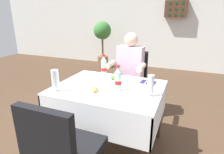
{
  "coord_description": "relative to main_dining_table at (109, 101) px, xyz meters",
  "views": [
    {
      "loc": [
        0.82,
        -1.69,
        1.49
      ],
      "look_at": [
        0.06,
        0.15,
        0.83
      ],
      "focal_mm": 30.2,
      "sensor_mm": 36.0,
      "label": 1
    }
  ],
  "objects": [
    {
      "name": "ground_plane",
      "position": [
        -0.06,
        -0.05,
        -0.58
      ],
      "size": [
        11.0,
        11.0,
        0.0
      ],
      "primitive_type": "plane",
      "color": "#473323"
    },
    {
      "name": "beer_glass_middle",
      "position": [
        0.46,
        -0.07,
        0.28
      ],
      "size": [
        0.07,
        0.07,
        0.21
      ],
      "color": "white",
      "rests_on": "main_dining_table"
    },
    {
      "name": "chair_near_camera_side",
      "position": [
        -0.0,
        -0.84,
        -0.02
      ],
      "size": [
        0.44,
        0.5,
        0.97
      ],
      "color": "black",
      "rests_on": "ground"
    },
    {
      "name": "chair_far_diner_seat",
      "position": [
        -0.0,
        0.84,
        -0.02
      ],
      "size": [
        0.44,
        0.5,
        0.97
      ],
      "color": "black",
      "rests_on": "ground"
    },
    {
      "name": "seated_diner_far",
      "position": [
        0.01,
        0.73,
        0.13
      ],
      "size": [
        0.5,
        0.46,
        1.26
      ],
      "color": "#282D42",
      "rests_on": "ground"
    },
    {
      "name": "wall_bottle_rack",
      "position": [
        0.34,
        3.63,
        1.05
      ],
      "size": [
        0.56,
        0.21,
        0.42
      ],
      "color": "#472D1E"
    },
    {
      "name": "back_wall",
      "position": [
        -0.06,
        3.8,
        0.98
      ],
      "size": [
        11.0,
        0.12,
        3.11
      ],
      "primitive_type": "cube",
      "color": "silver",
      "rests_on": "ground"
    },
    {
      "name": "plate_far_diner",
      "position": [
        -0.01,
        0.21,
        0.18
      ],
      "size": [
        0.23,
        0.23,
        0.06
      ],
      "color": "white",
      "rests_on": "main_dining_table"
    },
    {
      "name": "plate_near_camera",
      "position": [
        -0.05,
        -0.21,
        0.19
      ],
      "size": [
        0.25,
        0.25,
        0.06
      ],
      "color": "white",
      "rests_on": "main_dining_table"
    },
    {
      "name": "napkin_cutlery_set",
      "position": [
        0.37,
        0.29,
        0.18
      ],
      "size": [
        0.18,
        0.19,
        0.01
      ],
      "color": "#231E4C",
      "rests_on": "main_dining_table"
    },
    {
      "name": "cola_bottle_primary",
      "position": [
        0.13,
        -0.06,
        0.29
      ],
      "size": [
        0.07,
        0.07,
        0.27
      ],
      "color": "silver",
      "rests_on": "main_dining_table"
    },
    {
      "name": "potted_plant_corner",
      "position": [
        -1.55,
        3.18,
        0.3
      ],
      "size": [
        0.5,
        0.5,
        1.31
      ],
      "color": "brown",
      "rests_on": "ground"
    },
    {
      "name": "beer_glass_left",
      "position": [
        -0.45,
        -0.31,
        0.28
      ],
      "size": [
        0.07,
        0.07,
        0.22
      ],
      "color": "white",
      "rests_on": "main_dining_table"
    },
    {
      "name": "main_dining_table",
      "position": [
        0.0,
        0.0,
        0.0
      ],
      "size": [
        1.14,
        0.89,
        0.75
      ],
      "color": "white",
      "rests_on": "ground"
    },
    {
      "name": "cola_bottle_secondary",
      "position": [
        -0.19,
        0.31,
        0.29
      ],
      "size": [
        0.07,
        0.07,
        0.28
      ],
      "color": "silver",
      "rests_on": "main_dining_table"
    }
  ]
}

